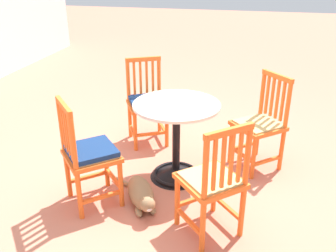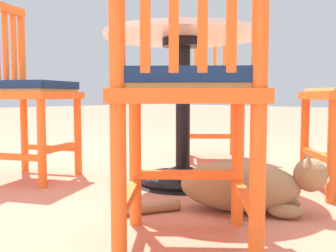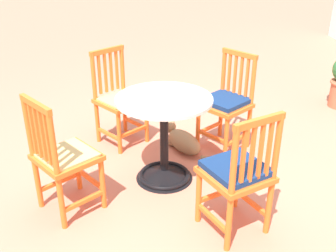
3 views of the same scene
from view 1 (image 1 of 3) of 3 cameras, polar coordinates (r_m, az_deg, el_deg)
ground_plane at (r=3.47m, az=0.35°, el=-8.36°), size 24.00×24.00×0.00m
cafe_table at (r=3.40m, az=1.25°, el=-3.60°), size 0.76×0.76×0.73m
orange_chair_facing_out at (r=3.04m, az=-11.99°, el=-4.31°), size 0.56×0.56×0.91m
orange_chair_by_planter at (r=2.68m, az=6.83°, el=-8.55°), size 0.56×0.56×0.91m
orange_chair_near_fence at (r=3.63m, az=13.92°, el=0.16°), size 0.56×0.56×0.91m
orange_chair_tucked_in at (r=4.02m, az=-3.23°, el=3.50°), size 0.54×0.54×0.91m
tabby_cat at (r=3.13m, az=-4.08°, el=-10.44°), size 0.57×0.55×0.23m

